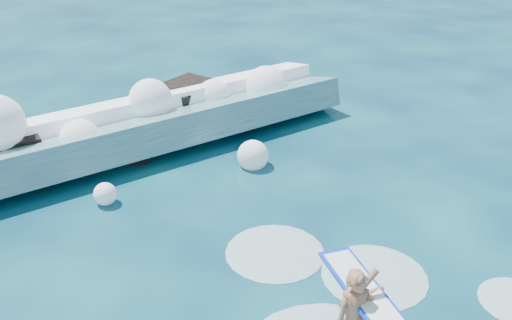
% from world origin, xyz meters
% --- Properties ---
extents(ground, '(200.00, 200.00, 0.00)m').
position_xyz_m(ground, '(0.00, 0.00, 0.00)').
color(ground, '#082343').
rests_on(ground, ground).
extents(breaking_wave, '(17.15, 2.71, 1.48)m').
position_xyz_m(breaking_wave, '(-1.79, 6.52, 0.52)').
color(breaking_wave, '#32687F').
rests_on(breaking_wave, ground).
extents(rock_cluster, '(7.92, 3.17, 1.26)m').
position_xyz_m(rock_cluster, '(-0.33, 7.08, 0.40)').
color(rock_cluster, black).
rests_on(rock_cluster, ground).
extents(surfer_with_board, '(1.28, 2.97, 1.80)m').
position_xyz_m(surfer_with_board, '(0.40, -2.37, 0.67)').
color(surfer_with_board, '#A2644B').
rests_on(surfer_with_board, ground).
extents(wave_spray, '(15.05, 4.15, 2.24)m').
position_xyz_m(wave_spray, '(-1.92, 6.32, 1.03)').
color(wave_spray, white).
rests_on(wave_spray, ground).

